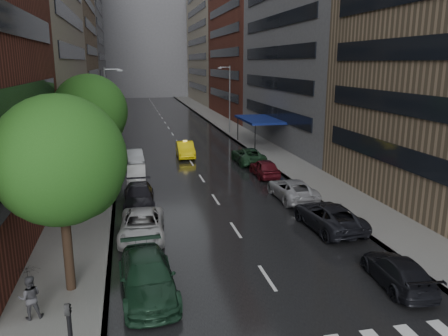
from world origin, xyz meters
The scene contains 17 objects.
ground centered at (0.00, 0.00, 0.00)m, with size 220.00×220.00×0.00m, color gray.
road centered at (0.00, 50.00, 0.01)m, with size 14.00×140.00×0.01m, color black.
sidewalk_left centered at (-9.00, 50.00, 0.07)m, with size 4.00×140.00×0.15m, color gray.
sidewalk_right centered at (9.00, 50.00, 0.07)m, with size 4.00×140.00×0.15m, color gray.
buildings_left centered at (-15.00, 58.79, 15.99)m, with size 8.00×108.00×38.00m.
buildings_right centered at (15.00, 56.70, 15.03)m, with size 8.05×109.10×36.00m.
building_far centered at (0.00, 118.00, 16.00)m, with size 40.00×14.00×32.00m, color slate.
tree_near centered at (-8.60, 4.64, 5.78)m, with size 5.30×5.30×8.44m.
tree_mid centered at (-8.60, 20.76, 6.02)m, with size 5.52×5.52×8.80m.
tree_far centered at (-8.60, 30.41, 5.35)m, with size 4.91×4.91×7.82m.
taxi centered at (-0.22, 30.93, 0.80)m, with size 1.69×4.84×1.60m, color yellow.
parked_cars_left centered at (-5.40, 13.21, 0.74)m, with size 2.79×29.95×1.60m.
parked_cars_right centered at (5.40, 15.56, 0.75)m, with size 2.89×29.73×1.55m.
ped_black_umbrella centered at (-9.79, 2.64, 1.38)m, with size 0.96×0.98×2.09m.
street_lamp_left centered at (-7.72, 30.00, 4.89)m, with size 1.74×0.22×9.00m.
street_lamp_right centered at (7.72, 45.00, 4.89)m, with size 1.74×0.22×9.00m.
awning centered at (8.98, 35.00, 3.13)m, with size 4.00×8.00×3.12m.
Camera 1 is at (-5.85, -13.35, 9.60)m, focal length 35.00 mm.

